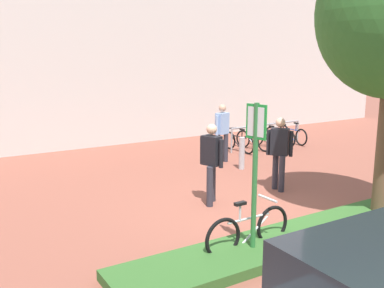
{
  "coord_description": "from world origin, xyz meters",
  "views": [
    {
      "loc": [
        -5.22,
        -6.67,
        3.06
      ],
      "look_at": [
        -0.13,
        1.66,
        1.1
      ],
      "focal_mm": 40.43,
      "sensor_mm": 36.0,
      "label": 1
    }
  ],
  "objects_px": {
    "person_shirt_white": "(222,129)",
    "bollard_steel": "(242,153)",
    "bike_rack_cluster": "(267,138)",
    "parking_sign_post": "(255,158)",
    "bike_at_sign": "(249,230)",
    "person_suited_navy": "(211,159)",
    "person_suited_dark": "(279,149)"
  },
  "relations": [
    {
      "from": "bike_at_sign",
      "to": "person_shirt_white",
      "type": "height_order",
      "value": "person_shirt_white"
    },
    {
      "from": "bike_at_sign",
      "to": "person_shirt_white",
      "type": "xyz_separation_m",
      "value": [
        3.14,
        5.18,
        0.63
      ]
    },
    {
      "from": "bike_at_sign",
      "to": "bollard_steel",
      "type": "height_order",
      "value": "bollard_steel"
    },
    {
      "from": "parking_sign_post",
      "to": "bike_at_sign",
      "type": "xyz_separation_m",
      "value": [
        0.07,
        0.2,
        -1.23
      ]
    },
    {
      "from": "bike_at_sign",
      "to": "bike_rack_cluster",
      "type": "xyz_separation_m",
      "value": [
        5.68,
        6.09,
        -0.0
      ]
    },
    {
      "from": "bollard_steel",
      "to": "parking_sign_post",
      "type": "bearing_deg",
      "value": -126.03
    },
    {
      "from": "parking_sign_post",
      "to": "bike_rack_cluster",
      "type": "height_order",
      "value": "parking_sign_post"
    },
    {
      "from": "person_suited_navy",
      "to": "person_shirt_white",
      "type": "distance_m",
      "value": 3.81
    },
    {
      "from": "person_suited_navy",
      "to": "person_shirt_white",
      "type": "relative_size",
      "value": 1.0
    },
    {
      "from": "parking_sign_post",
      "to": "bike_at_sign",
      "type": "height_order",
      "value": "parking_sign_post"
    },
    {
      "from": "person_suited_dark",
      "to": "bike_at_sign",
      "type": "bearing_deg",
      "value": -140.35
    },
    {
      "from": "bike_at_sign",
      "to": "person_suited_navy",
      "type": "height_order",
      "value": "person_suited_navy"
    },
    {
      "from": "bollard_steel",
      "to": "person_suited_navy",
      "type": "xyz_separation_m",
      "value": [
        -2.35,
        -1.97,
        0.53
      ]
    },
    {
      "from": "bike_at_sign",
      "to": "bike_rack_cluster",
      "type": "relative_size",
      "value": 0.52
    },
    {
      "from": "parking_sign_post",
      "to": "bike_at_sign",
      "type": "distance_m",
      "value": 1.25
    },
    {
      "from": "bike_rack_cluster",
      "to": "person_suited_navy",
      "type": "distance_m",
      "value": 6.29
    },
    {
      "from": "person_shirt_white",
      "to": "bollard_steel",
      "type": "bearing_deg",
      "value": -91.8
    },
    {
      "from": "parking_sign_post",
      "to": "bollard_steel",
      "type": "xyz_separation_m",
      "value": [
        3.18,
        4.38,
        -1.13
      ]
    },
    {
      "from": "parking_sign_post",
      "to": "bollard_steel",
      "type": "relative_size",
      "value": 2.68
    },
    {
      "from": "person_suited_navy",
      "to": "parking_sign_post",
      "type": "bearing_deg",
      "value": -109.13
    },
    {
      "from": "bike_at_sign",
      "to": "bollard_steel",
      "type": "bearing_deg",
      "value": 53.35
    },
    {
      "from": "person_suited_dark",
      "to": "person_shirt_white",
      "type": "distance_m",
      "value": 3.05
    },
    {
      "from": "bike_rack_cluster",
      "to": "person_shirt_white",
      "type": "height_order",
      "value": "person_shirt_white"
    },
    {
      "from": "person_suited_navy",
      "to": "person_shirt_white",
      "type": "height_order",
      "value": "same"
    },
    {
      "from": "person_suited_dark",
      "to": "person_shirt_white",
      "type": "bearing_deg",
      "value": 80.37
    },
    {
      "from": "person_suited_dark",
      "to": "person_shirt_white",
      "type": "xyz_separation_m",
      "value": [
        0.51,
        3.0,
        0.0
      ]
    },
    {
      "from": "bike_at_sign",
      "to": "person_suited_dark",
      "type": "height_order",
      "value": "person_suited_dark"
    },
    {
      "from": "bollard_steel",
      "to": "person_suited_dark",
      "type": "xyz_separation_m",
      "value": [
        -0.48,
        -2.0,
        0.53
      ]
    },
    {
      "from": "bike_rack_cluster",
      "to": "person_shirt_white",
      "type": "relative_size",
      "value": 1.86
    },
    {
      "from": "parking_sign_post",
      "to": "bollard_steel",
      "type": "bearing_deg",
      "value": 53.97
    },
    {
      "from": "bollard_steel",
      "to": "person_suited_dark",
      "type": "height_order",
      "value": "person_suited_dark"
    },
    {
      "from": "bike_rack_cluster",
      "to": "person_suited_navy",
      "type": "bearing_deg",
      "value": -141.79
    }
  ]
}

